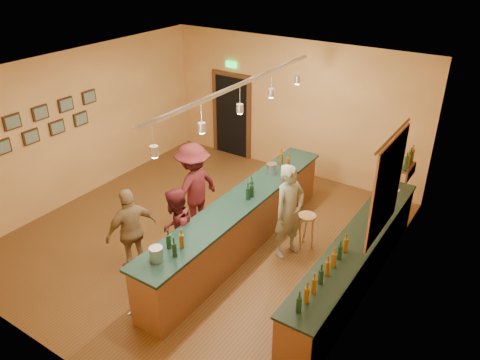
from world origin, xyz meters
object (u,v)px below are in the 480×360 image
Objects in this scene: back_counter at (355,262)px; tasting_bar at (240,221)px; customer_b at (132,231)px; customer_c at (193,188)px; bartender at (289,211)px; customer_a at (176,232)px; bar_stool at (307,222)px.

back_counter is 2.15m from tasting_bar.
customer_c is (0.08, 1.59, 0.12)m from customer_b.
customer_c reaches higher than back_counter.
bartender reaches higher than tasting_bar.
customer_b is (-1.21, -1.48, 0.18)m from tasting_bar.
customer_c reaches higher than tasting_bar.
bartender is (-1.34, 0.20, 0.40)m from back_counter.
back_counter is 3.75m from customer_b.
customer_a reaches higher than tasting_bar.
customer_a is (-1.34, -1.49, -0.10)m from bartender.
customer_c is (-1.92, -0.28, 0.02)m from bartender.
customer_a reaches higher than back_counter.
bartender is 2.58× the size of bar_stool.
customer_b is (-2.00, -1.87, -0.10)m from bartender.
customer_c reaches higher than bartender.
back_counter is 6.61× the size of bar_stool.
back_counter is at bearing 101.39° from customer_a.
bartender is 1.13× the size of customer_b.
bar_stool is (0.98, 0.74, -0.06)m from tasting_bar.
bartender is (0.79, 0.38, 0.28)m from tasting_bar.
bar_stool is at bearing 36.90° from tasting_bar.
customer_a is at bearing -154.32° from back_counter.
back_counter is 2.50× the size of customer_c.
tasting_bar is at bearing -175.15° from back_counter.
bartender is 1.12× the size of customer_a.
customer_b is 1.59m from customer_c.
back_counter is 1.28m from bar_stool.
customer_c is (-3.27, -0.08, 0.42)m from back_counter.
customer_b is at bearing -134.60° from bar_stool.
customer_c is at bearing -178.59° from back_counter.
bartender is 0.97× the size of customer_c.
customer_a is 2.41m from bar_stool.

